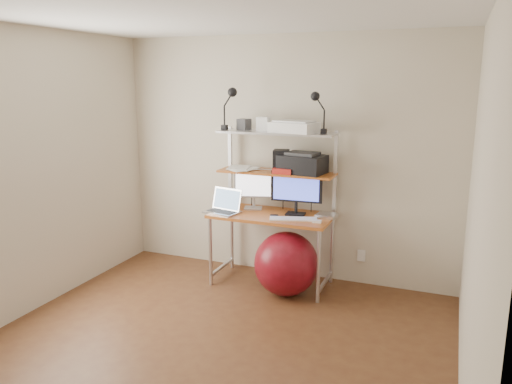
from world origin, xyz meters
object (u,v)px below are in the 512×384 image
(laptop, at_px, (224,207))
(exercise_ball, at_px, (286,264))
(monitor_silver, at_px, (254,186))
(monitor_black, at_px, (296,189))
(printer, at_px, (302,163))

(laptop, bearing_deg, exercise_ball, 5.16)
(monitor_silver, relative_size, laptop, 1.16)
(monitor_black, relative_size, exercise_ball, 0.82)
(monitor_silver, bearing_deg, exercise_ball, -52.36)
(monitor_black, xyz_separation_m, printer, (0.04, 0.05, 0.25))
(monitor_silver, xyz_separation_m, printer, (0.52, -0.01, 0.27))
(monitor_silver, height_order, printer, printer)
(printer, bearing_deg, monitor_silver, -171.63)
(exercise_ball, bearing_deg, laptop, 172.94)
(monitor_silver, distance_m, monitor_black, 0.48)
(laptop, xyz_separation_m, exercise_ball, (0.69, -0.09, -0.48))
(laptop, relative_size, exercise_ball, 0.62)
(monitor_silver, distance_m, printer, 0.59)
(monitor_black, distance_m, printer, 0.26)
(laptop, bearing_deg, printer, 30.16)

